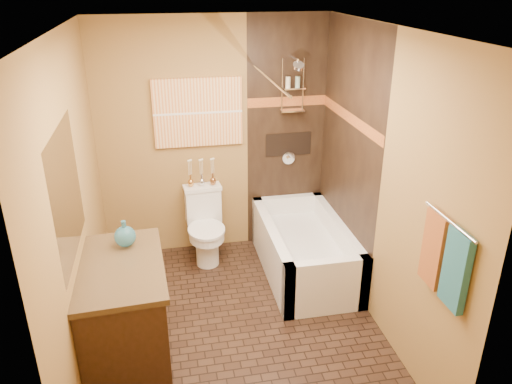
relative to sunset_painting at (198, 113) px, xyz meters
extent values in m
plane|color=black|center=(0.16, -1.48, -1.55)|extent=(3.00, 3.00, 0.00)
cube|color=olive|center=(-1.04, -1.48, -0.30)|extent=(0.02, 3.00, 2.50)
cube|color=olive|center=(1.36, -1.48, -0.30)|extent=(0.02, 3.00, 2.50)
cube|color=olive|center=(0.16, 0.02, -0.30)|extent=(2.40, 0.02, 2.50)
cube|color=olive|center=(0.16, -2.98, -0.30)|extent=(2.40, 0.02, 2.50)
plane|color=silver|center=(0.16, -1.48, 0.95)|extent=(3.00, 3.00, 0.00)
cube|color=black|center=(0.93, 0.01, -0.30)|extent=(0.85, 0.01, 2.50)
cube|color=black|center=(1.35, -0.73, -0.30)|extent=(0.01, 1.50, 2.50)
cube|color=maroon|center=(0.93, 0.00, 0.07)|extent=(0.85, 0.01, 0.10)
cube|color=maroon|center=(1.34, -0.73, 0.07)|extent=(0.01, 1.50, 0.10)
cube|color=black|center=(0.96, 0.01, -0.40)|extent=(0.50, 0.01, 0.25)
cylinder|color=silver|center=(0.96, -0.12, 0.53)|extent=(0.02, 0.26, 0.02)
cylinder|color=silver|center=(0.96, -0.28, 0.48)|extent=(0.11, 0.11, 0.09)
cylinder|color=silver|center=(0.96, -0.01, -0.55)|extent=(0.14, 0.02, 0.14)
cylinder|color=silver|center=(0.56, -0.73, 0.47)|extent=(0.03, 1.55, 0.03)
cylinder|color=silver|center=(1.31, -2.53, -0.10)|extent=(0.02, 0.55, 0.02)
cube|color=#20556A|center=(1.32, -2.66, -0.37)|extent=(0.05, 0.22, 0.52)
cube|color=#934C1A|center=(1.32, -2.40, -0.37)|extent=(0.05, 0.22, 0.52)
cube|color=orange|center=(0.00, 0.00, 0.00)|extent=(0.90, 0.04, 0.70)
cube|color=white|center=(-1.03, -1.74, -0.05)|extent=(0.01, 1.00, 0.90)
cube|color=white|center=(0.96, -1.43, -1.27)|extent=(0.80, 0.10, 0.55)
cube|color=white|center=(0.96, -0.03, -1.27)|extent=(0.80, 0.10, 0.55)
cube|color=white|center=(0.61, -0.73, -1.27)|extent=(0.10, 1.50, 0.55)
cube|color=white|center=(1.31, -0.73, -1.27)|extent=(0.10, 1.50, 0.55)
cube|color=white|center=(0.96, -0.73, -1.38)|extent=(0.64, 1.34, 0.35)
cube|color=white|center=(0.00, -0.09, -1.00)|extent=(0.39, 0.20, 0.37)
cube|color=white|center=(0.00, -0.09, -0.79)|extent=(0.41, 0.22, 0.04)
cylinder|color=white|center=(0.00, -0.38, -1.36)|extent=(0.24, 0.24, 0.37)
cylinder|color=white|center=(0.00, -0.38, -1.19)|extent=(0.36, 0.36, 0.10)
cylinder|color=white|center=(0.00, -0.38, -1.14)|extent=(0.38, 0.38, 0.03)
cube|color=black|center=(-0.77, -1.74, -1.12)|extent=(0.65, 1.01, 0.87)
cube|color=black|center=(-0.76, -1.74, -0.66)|extent=(0.68, 1.06, 0.04)
camera|label=1|loc=(-0.39, -4.96, 1.29)|focal=35.00mm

